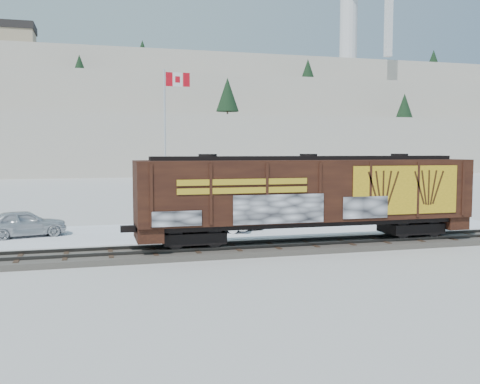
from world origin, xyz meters
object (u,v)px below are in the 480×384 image
object	(u,v)px
hopper_railcar	(308,193)
car_dark	(228,220)
flagpole	(167,165)
car_silver	(24,223)
car_white	(215,221)

from	to	relation	value
hopper_railcar	car_dark	bearing A→B (deg)	109.16
flagpole	car_dark	size ratio (longest dim) A/B	2.42
car_dark	car_silver	bearing A→B (deg)	87.32
hopper_railcar	car_dark	size ratio (longest dim) A/B	3.92
car_dark	flagpole	bearing A→B (deg)	26.14
car_white	car_dark	distance (m)	1.20
hopper_railcar	car_dark	xyz separation A→B (m)	(-2.48, 7.14, -2.18)
hopper_railcar	car_white	bearing A→B (deg)	118.26
car_silver	car_white	world-z (taller)	car_silver
car_silver	car_white	distance (m)	11.20
hopper_railcar	car_white	size ratio (longest dim) A/B	4.17
flagpole	car_silver	world-z (taller)	flagpole
flagpole	car_silver	size ratio (longest dim) A/B	2.32
car_white	car_dark	size ratio (longest dim) A/B	0.94
hopper_railcar	car_dark	distance (m)	7.87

